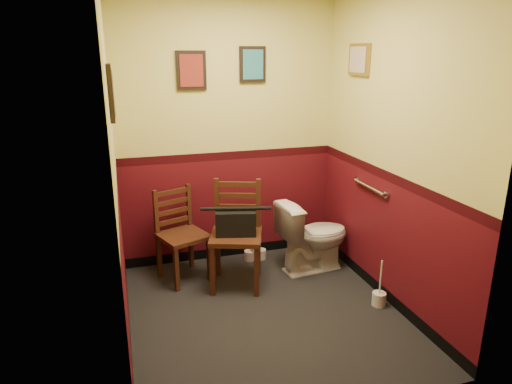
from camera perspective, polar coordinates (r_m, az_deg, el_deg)
floor at (r=3.99m, az=1.09°, el=-14.90°), size 2.20×2.40×0.00m
wall_back at (r=4.61m, az=-3.49°, el=7.50°), size 2.20×0.00×2.70m
wall_front at (r=2.40m, az=10.17°, el=-1.72°), size 2.20×0.00×2.70m
wall_left at (r=3.31m, az=-17.25°, el=2.95°), size 0.00×2.40×2.70m
wall_right at (r=3.95m, az=16.62°, el=5.21°), size 0.00×2.40×2.70m
grab_bar at (r=4.23m, az=13.99°, el=0.59°), size 0.05×0.56×0.06m
framed_print_back_a at (r=4.46m, az=-8.09°, el=14.81°), size 0.28×0.04×0.36m
framed_print_back_b at (r=4.59m, az=-0.42°, el=15.66°), size 0.26×0.04×0.34m
framed_print_left at (r=3.33m, az=-17.67°, el=11.76°), size 0.04×0.30×0.38m
framed_print_right at (r=4.38m, az=12.76°, el=15.84°), size 0.04×0.34×0.28m
toilet at (r=4.60m, az=7.16°, el=-5.49°), size 0.77×0.48×0.71m
toilet_brush at (r=4.21m, az=15.12°, el=-12.67°), size 0.12×0.12×0.42m
chair_left at (r=4.44m, az=-9.36°, el=-5.28°), size 0.53×0.53×0.88m
chair_right at (r=4.25m, az=-2.46°, el=-5.31°), size 0.59×0.59×0.99m
handbag at (r=4.16m, az=-2.53°, el=-3.81°), size 0.40×0.26×0.27m
tp_stack at (r=4.85m, az=-0.07°, el=-7.07°), size 0.24×0.14×0.31m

